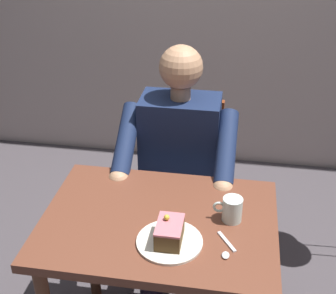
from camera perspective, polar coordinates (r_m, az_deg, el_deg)
dining_table at (r=1.82m, az=-1.09°, el=-11.59°), size 0.86×0.63×0.74m
chair at (r=2.41m, az=1.70°, el=-3.98°), size 0.42×0.42×0.89m
seated_person at (r=2.19m, az=1.14°, el=-3.28°), size 0.53×0.58×1.22m
dessert_plate at (r=1.64m, az=0.19°, el=-11.46°), size 0.23×0.23×0.01m
cake_slice at (r=1.61m, az=0.19°, el=-10.32°), size 0.09×0.13×0.09m
coffee_cup at (r=1.72m, az=7.78°, el=-7.49°), size 0.11×0.07×0.09m
dessert_spoon at (r=1.62m, az=7.09°, el=-12.21°), size 0.07×0.14×0.01m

